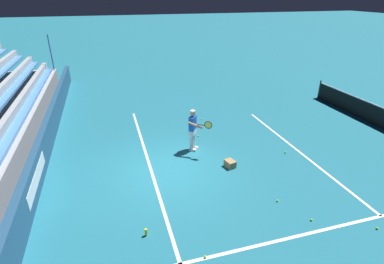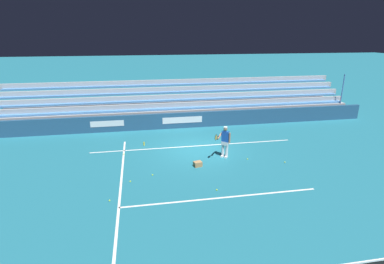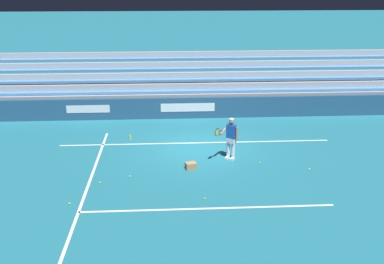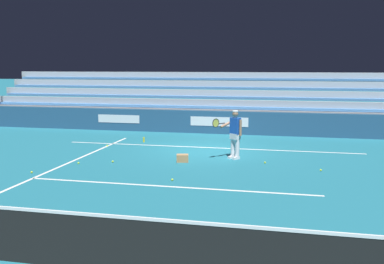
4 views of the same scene
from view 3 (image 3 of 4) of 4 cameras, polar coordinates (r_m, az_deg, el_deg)
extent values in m
plane|color=#1E6B7F|center=(19.60, 0.56, -1.91)|extent=(160.00, 160.00, 0.00)
cube|color=white|center=(20.06, 0.46, -1.38)|extent=(12.00, 0.10, 0.01)
cube|color=white|center=(16.15, -13.28, -7.27)|extent=(0.10, 12.00, 0.01)
cube|color=white|center=(14.62, 2.02, -9.68)|extent=(8.22, 0.10, 0.01)
cube|color=navy|center=(23.45, -0.13, 3.10)|extent=(27.50, 0.24, 1.10)
cube|color=silver|center=(23.31, -0.54, 3.14)|extent=(2.80, 0.01, 0.44)
cube|color=silver|center=(23.63, -13.06, 2.86)|extent=(2.20, 0.01, 0.40)
cube|color=#9EA3A8|center=(25.57, -0.41, 4.47)|extent=(26.12, 3.20, 1.10)
cube|color=#4C89CC|center=(24.25, -0.27, 5.19)|extent=(25.60, 0.40, 0.12)
cube|color=#9EA3A8|center=(24.49, -0.30, 5.67)|extent=(26.12, 0.24, 0.45)
cube|color=#4C89CC|center=(24.93, -0.37, 6.63)|extent=(25.60, 0.40, 0.12)
cube|color=#9EA3A8|center=(25.17, -0.40, 7.10)|extent=(26.12, 0.24, 0.45)
cube|color=#4C89CC|center=(25.62, -0.46, 8.01)|extent=(25.60, 0.40, 0.12)
cube|color=#9EA3A8|center=(25.86, -0.49, 8.44)|extent=(26.12, 0.24, 0.45)
cube|color=#4C89CC|center=(26.32, -0.55, 9.31)|extent=(25.60, 0.40, 0.12)
cube|color=#9EA3A8|center=(26.57, -0.58, 9.72)|extent=(26.12, 0.24, 0.45)
cylinder|color=silver|center=(18.23, 5.25, -2.17)|extent=(0.15, 0.15, 0.88)
cylinder|color=silver|center=(18.32, 4.65, -2.04)|extent=(0.15, 0.15, 0.88)
cube|color=white|center=(18.33, 5.13, -3.38)|extent=(0.25, 0.29, 0.09)
cube|color=white|center=(18.42, 4.52, -3.24)|extent=(0.25, 0.29, 0.09)
cube|color=silver|center=(18.15, 4.98, -1.05)|extent=(0.40, 0.38, 0.20)
cube|color=#194CB2|center=(18.02, 5.02, 0.06)|extent=(0.41, 0.38, 0.58)
sphere|color=#A37556|center=(17.88, 5.04, 1.35)|extent=(0.21, 0.21, 0.21)
cylinder|color=white|center=(17.85, 5.05, 1.62)|extent=(0.20, 0.20, 0.05)
cylinder|color=#A37556|center=(17.93, 5.70, -0.20)|extent=(0.09, 0.09, 0.56)
cylinder|color=#A37556|center=(17.95, 4.03, 0.17)|extent=(0.42, 0.52, 0.24)
cylinder|color=black|center=(17.74, 3.65, 0.11)|extent=(0.20, 0.26, 0.03)
torus|color=black|center=(17.49, 3.21, -0.02)|extent=(0.21, 0.27, 0.31)
cylinder|color=#D6D14C|center=(17.49, 3.21, -0.02)|extent=(0.16, 0.22, 0.27)
cube|color=#A87F51|center=(17.36, -0.16, -4.32)|extent=(0.46, 0.38, 0.26)
sphere|color=#CCE533|center=(16.57, -11.59, -6.31)|extent=(0.07, 0.07, 0.07)
sphere|color=#CCE533|center=(18.08, 8.61, -3.90)|extent=(0.07, 0.07, 0.07)
sphere|color=#CCE533|center=(15.14, 1.62, -8.46)|extent=(0.07, 0.07, 0.07)
sphere|color=#CCE533|center=(19.63, -11.44, -2.16)|extent=(0.07, 0.07, 0.07)
sphere|color=#CCE533|center=(16.88, -7.90, -5.60)|extent=(0.07, 0.07, 0.07)
sphere|color=#CCE533|center=(15.38, -15.30, -8.74)|extent=(0.07, 0.07, 0.07)
sphere|color=#CCE533|center=(17.89, 14.66, -4.60)|extent=(0.07, 0.07, 0.07)
cylinder|color=yellow|center=(20.66, -7.85, -0.63)|extent=(0.07, 0.07, 0.22)
camera|label=1|loc=(21.43, -25.62, 14.30)|focal=28.00mm
camera|label=2|loc=(3.10, -40.47, 1.76)|focal=28.00mm
camera|label=4|loc=(6.02, 58.57, -30.71)|focal=42.00mm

